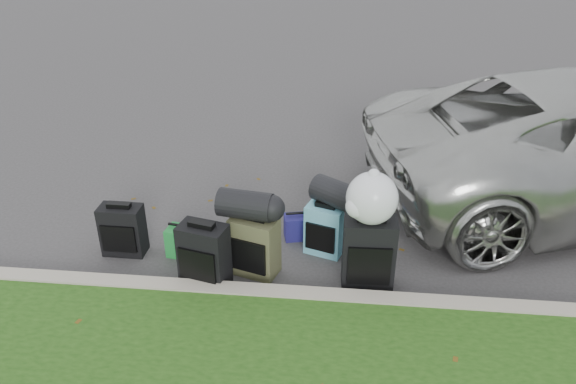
# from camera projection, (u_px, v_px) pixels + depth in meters

# --- Properties ---
(ground) EXTENTS (120.00, 120.00, 0.00)m
(ground) POSITION_uv_depth(u_px,v_px,m) (295.00, 245.00, 6.20)
(ground) COLOR #383535
(ground) RESTS_ON ground
(curb) EXTENTS (120.00, 0.18, 0.15)m
(curb) POSITION_uv_depth(u_px,v_px,m) (286.00, 297.00, 5.28)
(curb) COLOR #9E937F
(curb) RESTS_ON ground
(suitcase_small_black) EXTENTS (0.45, 0.25, 0.56)m
(suitcase_small_black) POSITION_uv_depth(u_px,v_px,m) (123.00, 230.00, 5.94)
(suitcase_small_black) COLOR black
(suitcase_small_black) RESTS_ON ground
(suitcase_large_black_left) EXTENTS (0.51, 0.38, 0.66)m
(suitcase_large_black_left) POSITION_uv_depth(u_px,v_px,m) (204.00, 256.00, 5.44)
(suitcase_large_black_left) COLOR black
(suitcase_large_black_left) RESTS_ON ground
(suitcase_olive) EXTENTS (0.52, 0.41, 0.63)m
(suitcase_olive) POSITION_uv_depth(u_px,v_px,m) (255.00, 246.00, 5.61)
(suitcase_olive) COLOR #3A3B24
(suitcase_olive) RESTS_ON ground
(suitcase_teal) EXTENTS (0.45, 0.35, 0.56)m
(suitcase_teal) POSITION_uv_depth(u_px,v_px,m) (325.00, 230.00, 5.95)
(suitcase_teal) COLOR teal
(suitcase_teal) RESTS_ON ground
(suitcase_large_black_right) EXTENTS (0.50, 0.31, 0.74)m
(suitcase_large_black_right) POSITION_uv_depth(u_px,v_px,m) (369.00, 253.00, 5.40)
(suitcase_large_black_right) COLOR black
(suitcase_large_black_right) RESTS_ON ground
(tote_green) EXTENTS (0.32, 0.27, 0.32)m
(tote_green) POSITION_uv_depth(u_px,v_px,m) (181.00, 241.00, 5.96)
(tote_green) COLOR #1D8333
(tote_green) RESTS_ON ground
(tote_navy) EXTENTS (0.30, 0.26, 0.28)m
(tote_navy) POSITION_uv_depth(u_px,v_px,m) (296.00, 227.00, 6.26)
(tote_navy) COLOR navy
(tote_navy) RESTS_ON ground
(duffel_left) EXTENTS (0.57, 0.36, 0.28)m
(duffel_left) POSITION_uv_depth(u_px,v_px,m) (245.00, 205.00, 5.42)
(duffel_left) COLOR black
(duffel_left) RESTS_ON suitcase_olive
(duffel_right) EXTENTS (0.58, 0.52, 0.28)m
(duffel_right) POSITION_uv_depth(u_px,v_px,m) (336.00, 194.00, 5.77)
(duffel_right) COLOR black
(duffel_right) RESTS_ON suitcase_teal
(trash_bag) EXTENTS (0.48, 0.48, 0.48)m
(trash_bag) POSITION_uv_depth(u_px,v_px,m) (372.00, 198.00, 5.10)
(trash_bag) COLOR white
(trash_bag) RESTS_ON suitcase_large_black_right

